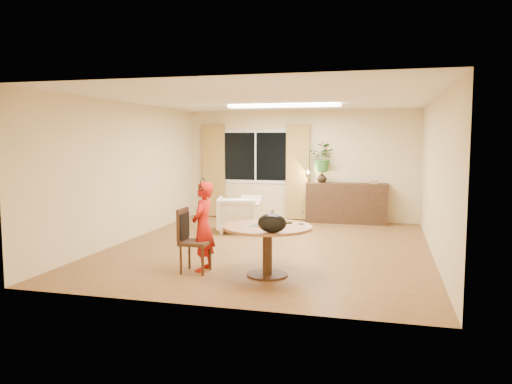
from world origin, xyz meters
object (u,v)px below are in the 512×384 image
dining_table (267,236)px  child (203,226)px  armchair (237,214)px  sideboard (347,203)px  dining_chair (196,241)px

dining_table → child: child is taller
armchair → child: bearing=84.8°
armchair → sideboard: (2.11, 1.71, 0.09)m
child → sideboard: (1.70, 4.77, -0.19)m
dining_chair → child: (0.07, 0.13, 0.19)m
child → armchair: 3.10m
dining_chair → child: 0.24m
armchair → sideboard: size_ratio=0.44×
child → armchair: size_ratio=1.61×
armchair → sideboard: bearing=-153.6°
dining_table → dining_chair: (-1.04, -0.07, -0.10)m
dining_chair → sideboard: (1.78, 4.90, -0.00)m
armchair → sideboard: sideboard is taller
child → sideboard: 5.07m
dining_chair → child: child is taller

